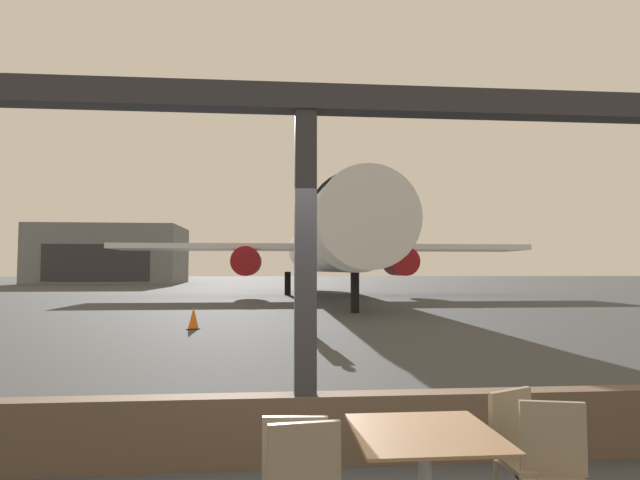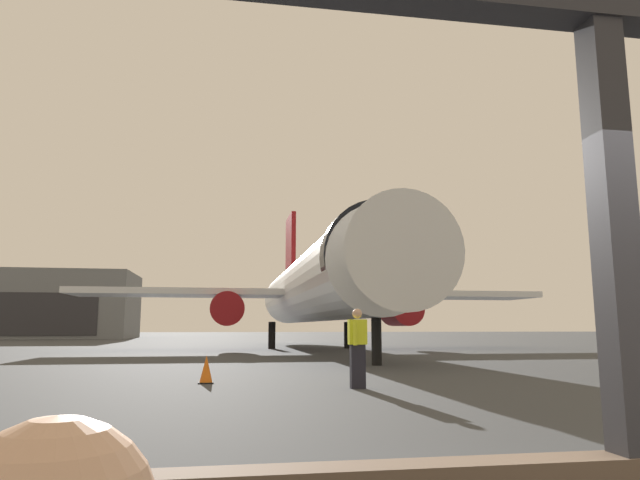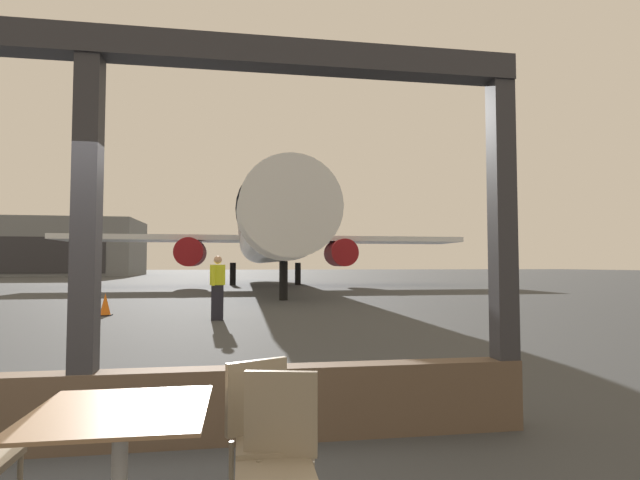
{
  "view_description": "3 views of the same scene",
  "coord_description": "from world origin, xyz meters",
  "views": [
    {
      "loc": [
        -0.28,
        -4.8,
        1.75
      ],
      "look_at": [
        1.74,
        18.61,
        3.13
      ],
      "focal_mm": 29.19,
      "sensor_mm": 36.0,
      "label": 1
    },
    {
      "loc": [
        -2.29,
        -2.99,
        1.33
      ],
      "look_at": [
        0.44,
        13.29,
        3.89
      ],
      "focal_mm": 31.58,
      "sensor_mm": 36.0,
      "label": 2
    },
    {
      "loc": [
        1.27,
        -4.29,
        1.5
      ],
      "look_at": [
        4.71,
        17.34,
        2.6
      ],
      "focal_mm": 27.59,
      "sensor_mm": 36.0,
      "label": 3
    }
  ],
  "objects": [
    {
      "name": "ground_plane",
      "position": [
        0.0,
        40.0,
        0.0
      ],
      "size": [
        220.0,
        220.0,
        0.0
      ],
      "primitive_type": "plane",
      "color": "#383A3D"
    },
    {
      "name": "window_frame",
      "position": [
        0.0,
        0.0,
        1.25
      ],
      "size": [
        7.59,
        0.24,
        3.48
      ],
      "color": "brown",
      "rests_on": "ground"
    },
    {
      "name": "dining_table",
      "position": [
        0.65,
        -1.58,
        0.47
      ],
      "size": [
        0.88,
        0.88,
        0.75
      ],
      "color": "#8C6B4C",
      "rests_on": "ground"
    },
    {
      "name": "cafe_chair_window_right",
      "position": [
        1.46,
        -1.67,
        0.54
      ],
      "size": [
        0.46,
        0.46,
        0.92
      ],
      "color": "gray",
      "rests_on": "ground"
    },
    {
      "name": "cafe_chair_aisle_left",
      "position": [
        -0.14,
        -1.48,
        0.52
      ],
      "size": [
        0.42,
        0.42,
        0.86
      ],
      "color": "gray",
      "rests_on": "ground"
    },
    {
      "name": "cafe_chair_aisle_right",
      "position": [
        1.41,
        -1.32,
        0.55
      ],
      "size": [
        0.51,
        0.51,
        0.92
      ],
      "color": "gray",
      "rests_on": "ground"
    },
    {
      "name": "airplane",
      "position": [
        3.02,
        29.25,
        3.63
      ],
      "size": [
        28.31,
        32.74,
        10.63
      ],
      "color": "silver",
      "rests_on": "ground"
    },
    {
      "name": "ground_crew_worker",
      "position": [
        0.62,
        9.35,
        0.9
      ],
      "size": [
        0.4,
        0.53,
        1.74
      ],
      "color": "black",
      "rests_on": "ground"
    },
    {
      "name": "traffic_cone",
      "position": [
        -2.7,
        11.07,
        0.31
      ],
      "size": [
        0.36,
        0.36,
        0.66
      ],
      "color": "orange",
      "rests_on": "ground"
    },
    {
      "name": "distant_hangar",
      "position": [
        -22.79,
        68.95,
        3.9
      ],
      "size": [
        18.94,
        12.36,
        7.81
      ],
      "color": "slate",
      "rests_on": "ground"
    }
  ]
}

